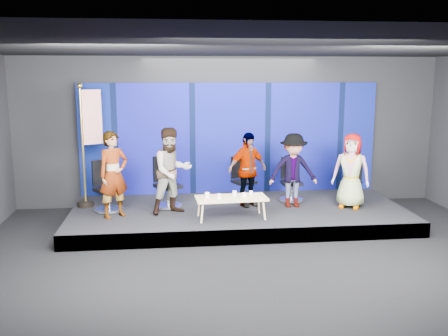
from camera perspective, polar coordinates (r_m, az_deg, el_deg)
The scene contains 21 objects.
ground at distance 8.40m, azimuth 4.06°, elevation -11.05°, with size 10.00×10.00×0.00m, color black.
room_walls at distance 7.83m, azimuth 4.30°, elevation 5.70°, with size 10.02×8.02×3.51m.
riser at distance 10.69m, azimuth 1.66°, elevation -5.34°, with size 7.00×3.00×0.30m, color black.
backdrop at distance 11.80m, azimuth 0.72°, elevation 3.41°, with size 7.00×0.08×2.60m, color #061550.
chair_a at distance 10.61m, azimuth -13.21°, elevation -2.96°, with size 0.83×0.83×1.06m.
panelist_a at distance 10.03m, azimuth -12.51°, elevation -0.74°, with size 0.63×0.41×1.71m, color black.
chair_b at distance 10.69m, azimuth -6.53°, elevation -2.59°, with size 0.80×0.80×1.08m.
panelist_b at distance 10.10m, azimuth -5.98°, elevation -0.35°, with size 0.85×0.66×1.75m, color black.
chair_c at distance 11.23m, azimuth 2.16°, elevation -2.05°, with size 0.73×0.73×0.98m.
panelist_c at distance 10.65m, azimuth 2.68°, elevation -0.16°, with size 0.93×0.39×1.59m, color black.
chair_d at distance 11.24m, azimuth 7.66°, elevation -2.14°, with size 0.56×0.56×0.97m.
panelist_d at distance 10.66m, azimuth 7.91°, elevation -0.28°, with size 1.02×0.59×1.58m, color black.
chair_e at distance 11.43m, azimuth 14.32°, elevation -2.16°, with size 0.75×0.75×0.98m.
panelist_e at distance 10.84m, azimuth 14.33°, elevation -0.31°, with size 0.77×0.50×1.59m, color black.
coffee_table at distance 9.81m, azimuth 0.83°, elevation -3.53°, with size 1.42×0.67×0.43m.
mug_a at distance 9.75m, azimuth -1.94°, elevation -3.10°, with size 0.09×0.09×0.11m, color white.
mug_b at distance 9.67m, azimuth -0.56°, elevation -3.24°, with size 0.08×0.08×0.09m, color white.
mug_c at distance 9.88m, azimuth 1.22°, elevation -2.92°, with size 0.08×0.08×0.10m, color white.
mug_d at distance 9.77m, azimuth 2.33°, elevation -3.11°, with size 0.08×0.08×0.09m, color white.
mug_e at distance 9.95m, azimuth 3.10°, elevation -2.88°, with size 0.07×0.07×0.09m, color white.
flag_stand at distance 10.93m, azimuth -15.19°, elevation 2.90°, with size 0.57×0.39×2.62m.
Camera 1 is at (-1.44, -7.66, 3.13)m, focal length 40.00 mm.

